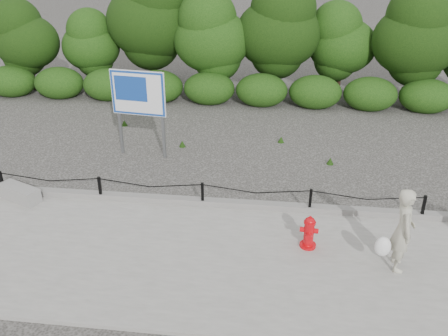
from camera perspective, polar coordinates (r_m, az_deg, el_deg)
ground at (r=11.34m, az=-2.56°, el=-4.85°), size 90.00×90.00×0.00m
sidewalk at (r=9.69m, az=-4.48°, el=-10.75°), size 14.00×4.00×0.08m
curb at (r=11.30m, az=-2.53°, el=-4.07°), size 14.00×0.22×0.14m
chain_barrier at (r=11.11m, az=-2.60°, el=-2.83°), size 10.06×0.06×0.60m
treeline at (r=18.85m, az=4.31°, el=16.15°), size 20.20×3.76×4.95m
fire_hydrant at (r=9.86m, az=10.18°, el=-7.64°), size 0.38×0.40×0.72m
pedestrian at (r=9.49m, az=20.59°, el=-7.10°), size 0.72×0.63×1.70m
concrete_block at (r=12.46m, az=-23.37°, el=-2.78°), size 1.16×0.78×0.35m
advertising_sign at (r=13.53m, az=-10.28°, el=8.40°), size 1.58×0.31×2.53m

